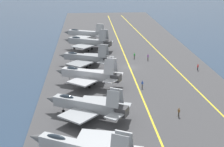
% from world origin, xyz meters
% --- Properties ---
extents(ground_plane, '(2000.00, 2000.00, 0.00)m').
position_xyz_m(ground_plane, '(0.00, 0.00, 0.00)').
color(ground_plane, navy).
extents(carrier_deck, '(204.42, 43.14, 0.40)m').
position_xyz_m(carrier_deck, '(0.00, 0.00, 0.20)').
color(carrier_deck, '#424244').
rests_on(carrier_deck, ground).
extents(deck_stripe_foul_line, '(183.74, 10.10, 0.01)m').
position_xyz_m(deck_stripe_foul_line, '(0.00, -11.86, 0.40)').
color(deck_stripe_foul_line, yellow).
rests_on(deck_stripe_foul_line, carrier_deck).
extents(deck_stripe_centerline, '(183.97, 0.36, 0.01)m').
position_xyz_m(deck_stripe_centerline, '(0.00, 0.00, 0.40)').
color(deck_stripe_centerline, yellow).
rests_on(deck_stripe_centerline, carrier_deck).
extents(parked_jet_second, '(12.75, 16.39, 6.26)m').
position_xyz_m(parked_jet_second, '(-30.06, 11.73, 2.81)').
color(parked_jet_second, '#93999E').
rests_on(parked_jet_second, carrier_deck).
extents(parked_jet_third, '(12.22, 16.13, 7.03)m').
position_xyz_m(parked_jet_third, '(-13.59, 11.25, 3.21)').
color(parked_jet_third, '#A8AAAF').
rests_on(parked_jet_third, carrier_deck).
extents(parked_jet_fourth, '(13.63, 15.42, 6.52)m').
position_xyz_m(parked_jet_fourth, '(1.26, 11.78, 2.97)').
color(parked_jet_fourth, gray).
rests_on(parked_jet_fourth, carrier_deck).
extents(parked_jet_fifth, '(13.40, 16.33, 7.12)m').
position_xyz_m(parked_jet_fifth, '(19.31, 11.12, 3.23)').
color(parked_jet_fifth, gray).
rests_on(parked_jet_fifth, carrier_deck).
extents(parked_jet_sixth, '(12.28, 16.44, 6.13)m').
position_xyz_m(parked_jet_sixth, '(34.27, 11.87, 2.86)').
color(parked_jet_sixth, '#9EA3A8').
rests_on(parked_jet_sixth, carrier_deck).
extents(crew_green_vest, '(0.31, 0.41, 1.73)m').
position_xyz_m(crew_green_vest, '(8.75, -2.46, 1.35)').
color(crew_green_vest, '#383328').
rests_on(crew_green_vest, carrier_deck).
extents(crew_red_vest, '(0.46, 0.43, 1.69)m').
position_xyz_m(crew_red_vest, '(-3.81, -17.47, 1.33)').
color(crew_red_vest, '#232328').
rests_on(crew_red_vest, carrier_deck).
extents(crew_blue_vest, '(0.44, 0.46, 1.73)m').
position_xyz_m(crew_blue_vest, '(-15.77, -0.89, 1.35)').
color(crew_blue_vest, '#4C473D').
rests_on(crew_blue_vest, carrier_deck).
extents(crew_brown_vest, '(0.45, 0.38, 1.71)m').
position_xyz_m(crew_brown_vest, '(-30.98, -5.24, 1.34)').
color(crew_brown_vest, '#383328').
rests_on(crew_brown_vest, carrier_deck).
extents(crew_purple_vest, '(0.46, 0.40, 1.83)m').
position_xyz_m(crew_purple_vest, '(6.53, -6.10, 1.41)').
color(crew_purple_vest, '#383328').
rests_on(crew_purple_vest, carrier_deck).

